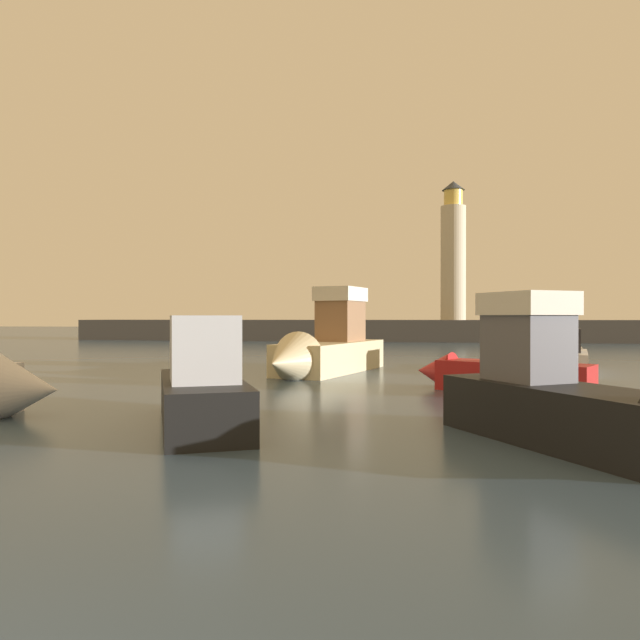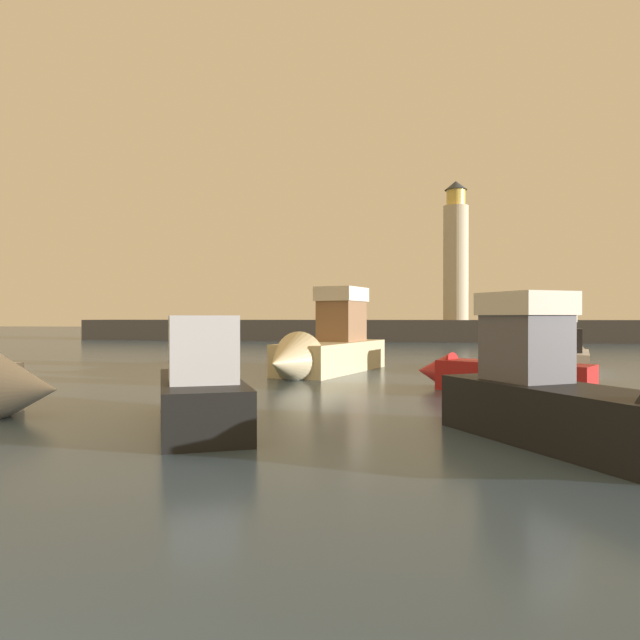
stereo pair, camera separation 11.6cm
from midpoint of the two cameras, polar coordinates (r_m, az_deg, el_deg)
name	(u,v)px [view 1 (the left image)]	position (r m, az deg, el deg)	size (l,w,h in m)	color
ground_plane	(357,363)	(31.37, 3.46, -4.16)	(220.00, 220.00, 0.00)	#384C60
breakwater	(385,330)	(60.86, 6.27, -1.00)	(64.61, 6.37, 2.14)	#423F3D
lighthouse	(453,254)	(61.20, 12.71, 6.22)	(2.50, 2.50, 14.00)	beige
motorboat_0	(583,403)	(11.73, 23.85, -7.37)	(4.77, 6.31, 3.14)	black
motorboat_1	(323,348)	(25.38, 0.18, -2.71)	(4.68, 9.20, 4.20)	beige
motorboat_2	(503,365)	(19.92, 17.10, -4.17)	(5.74, 3.95, 2.86)	#B21E1E
motorboat_4	(200,388)	(14.02, -11.79, -6.48)	(4.21, 6.54, 2.68)	black
motorboat_5	(566,357)	(28.84, 22.60, -3.36)	(3.22, 6.50, 2.26)	white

